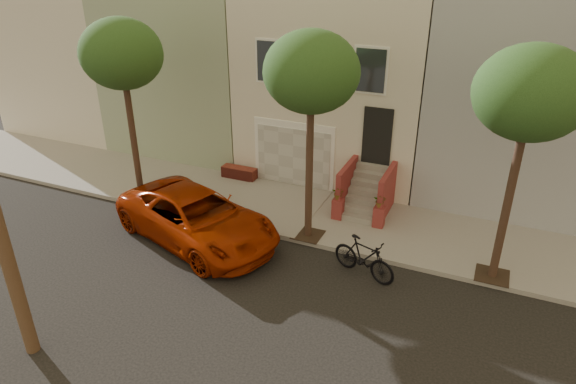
% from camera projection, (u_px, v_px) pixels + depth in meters
% --- Properties ---
extents(ground, '(90.00, 90.00, 0.00)m').
position_uv_depth(ground, '(218.00, 302.00, 13.14)').
color(ground, black).
rests_on(ground, ground).
extents(sidewalk, '(40.00, 3.70, 0.15)m').
position_uv_depth(sidewalk, '(297.00, 211.00, 17.52)').
color(sidewalk, gray).
rests_on(sidewalk, ground).
extents(house_row, '(33.10, 11.70, 7.00)m').
position_uv_depth(house_row, '(352.00, 74.00, 20.76)').
color(house_row, beige).
rests_on(house_row, sidewalk).
extents(tree_left, '(2.70, 2.57, 6.30)m').
position_uv_depth(tree_left, '(122.00, 55.00, 16.04)').
color(tree_left, '#2D2116').
rests_on(tree_left, sidewalk).
extents(tree_mid, '(2.70, 2.57, 6.30)m').
position_uv_depth(tree_mid, '(311.00, 73.00, 13.69)').
color(tree_mid, '#2D2116').
rests_on(tree_mid, sidewalk).
extents(tree_right, '(2.70, 2.57, 6.30)m').
position_uv_depth(tree_right, '(531.00, 95.00, 11.71)').
color(tree_right, '#2D2116').
rests_on(tree_right, sidewalk).
extents(pickup_truck, '(6.25, 4.31, 1.59)m').
position_uv_depth(pickup_truck, '(197.00, 218.00, 15.61)').
color(pickup_truck, '#9A2200').
rests_on(pickup_truck, ground).
extents(motorcycle, '(2.05, 1.17, 1.19)m').
position_uv_depth(motorcycle, '(364.00, 258.00, 13.95)').
color(motorcycle, black).
rests_on(motorcycle, ground).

